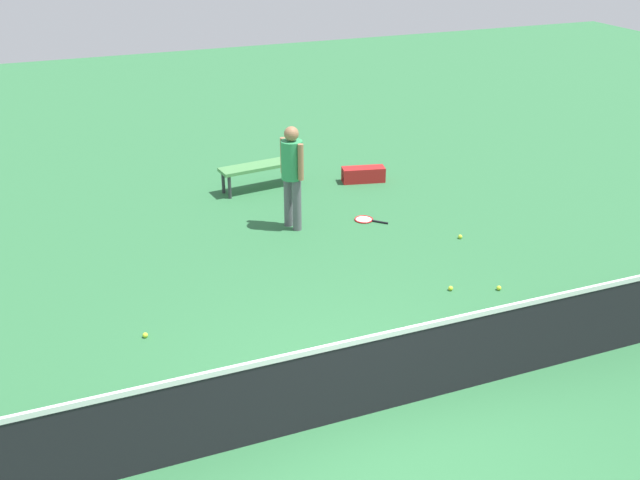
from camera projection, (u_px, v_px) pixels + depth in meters
ground_plane at (362, 415)px, 7.51m from camera, size 40.00×40.00×0.00m
court_net at (363, 376)px, 7.29m from camera, size 10.09×0.09×1.07m
player_near_side at (292, 169)px, 11.31m from camera, size 0.44×0.52×1.70m
tennis_racket_near_player at (365, 220)px, 12.00m from camera, size 0.53×0.53×0.03m
tennis_ball_near_player at (145, 335)px, 8.81m from camera, size 0.07×0.07×0.07m
tennis_ball_by_net at (499, 288)px, 9.87m from camera, size 0.07×0.07×0.07m
tennis_ball_midcourt at (451, 288)px, 9.86m from camera, size 0.07×0.07×0.07m
tennis_ball_baseline at (447, 342)px, 8.68m from camera, size 0.07×0.07×0.07m
tennis_ball_stray_left at (460, 237)px, 11.35m from camera, size 0.07×0.07×0.07m
courtside_bench at (260, 168)px, 13.10m from camera, size 1.54×0.59×0.48m
equipment_bag at (362, 175)px, 13.56m from camera, size 0.84×0.45×0.28m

